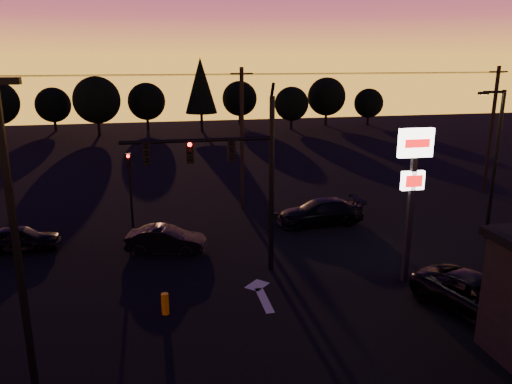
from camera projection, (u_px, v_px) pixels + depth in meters
ground at (258, 313)px, 19.37m from camera, size 120.00×120.00×0.00m
lane_arrow at (261, 293)px, 21.04m from camera, size 1.20×3.10×0.01m
traffic_signal_mast at (236, 168)px, 21.81m from camera, size 6.79×0.52×8.58m
secondary_signal at (130, 179)px, 28.44m from camera, size 0.30×0.31×4.35m
parking_lot_light at (13, 222)px, 13.64m from camera, size 1.25×0.30×9.14m
pylon_sign at (413, 173)px, 20.88m from camera, size 1.50×0.28×6.80m
streetlight at (494, 159)px, 26.17m from camera, size 1.55×0.35×8.00m
utility_pole_1 at (242, 138)px, 31.76m from camera, size 1.40×0.26×9.00m
utility_pole_2 at (491, 130)px, 35.36m from camera, size 1.40×0.26×9.00m
power_wires at (242, 74)px, 30.71m from camera, size 36.00×1.22×0.07m
bollard at (165, 304)px, 19.23m from camera, size 0.29×0.29×0.86m
tree_1 at (53, 105)px, 65.26m from camera, size 4.54×4.54×5.71m
tree_2 at (97, 100)px, 61.49m from camera, size 5.77×5.78×7.26m
tree_3 at (147, 101)px, 66.63m from camera, size 4.95×4.95×6.22m
tree_4 at (201, 85)px, 64.63m from camera, size 4.18×4.18×9.50m
tree_5 at (240, 99)px, 71.12m from camera, size 4.95×4.95×6.22m
tree_6 at (292, 104)px, 66.75m from camera, size 4.54×4.54×5.71m
tree_7 at (327, 97)px, 70.61m from camera, size 5.36×5.36×6.74m
tree_8 at (369, 103)px, 71.12m from camera, size 4.12×4.12×5.19m
car_left at (20, 239)px, 25.41m from camera, size 3.92×1.68×1.32m
car_mid at (166, 240)px, 25.30m from camera, size 4.21×2.39×1.31m
car_right at (320, 212)px, 29.44m from camera, size 5.21×2.32×1.49m
suv_parked at (479, 297)px, 19.09m from camera, size 3.95×5.80×1.48m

